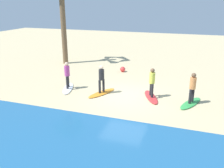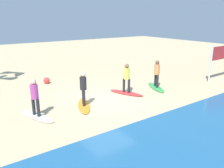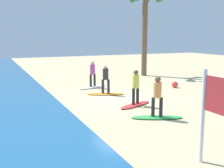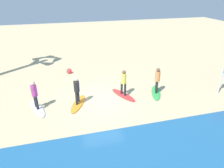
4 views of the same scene
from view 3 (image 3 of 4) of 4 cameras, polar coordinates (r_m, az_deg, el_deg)
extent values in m
plane|color=#CCB789|center=(14.64, 1.29, -3.19)|extent=(60.00, 60.00, 0.00)
ellipsoid|color=green|center=(11.52, 9.16, -6.76)|extent=(1.35, 2.15, 0.09)
cylinder|color=#232328|center=(11.37, 8.42, -4.68)|extent=(0.14, 0.14, 0.78)
cylinder|color=#232328|center=(11.43, 10.01, -4.65)|extent=(0.14, 0.14, 0.78)
cylinder|color=#E58C4C|center=(11.25, 9.32, -1.21)|extent=(0.32, 0.32, 0.62)
sphere|color=brown|center=(11.17, 9.38, 0.95)|extent=(0.24, 0.24, 0.24)
ellipsoid|color=red|center=(13.40, 4.82, -4.27)|extent=(1.35, 2.15, 0.09)
cylinder|color=#232328|center=(13.18, 4.43, -2.57)|extent=(0.14, 0.14, 0.78)
cylinder|color=#232328|center=(13.43, 5.26, -2.34)|extent=(0.14, 0.14, 0.78)
cylinder|color=#E0E04C|center=(13.17, 4.89, 0.52)|extent=(0.32, 0.32, 0.62)
sphere|color=brown|center=(13.11, 4.92, 2.38)|extent=(0.24, 0.24, 0.24)
ellipsoid|color=orange|center=(15.79, -1.31, -2.04)|extent=(1.35, 2.15, 0.09)
cylinder|color=#232328|center=(15.71, -1.90, -0.49)|extent=(0.14, 0.14, 0.78)
cylinder|color=#232328|center=(15.71, -0.73, -0.49)|extent=(0.14, 0.14, 0.78)
cylinder|color=#262628|center=(15.60, -1.32, 2.04)|extent=(0.32, 0.32, 0.62)
sphere|color=beige|center=(15.54, -1.33, 3.61)|extent=(0.24, 0.24, 0.24)
ellipsoid|color=white|center=(17.90, -3.97, -0.63)|extent=(1.22, 2.17, 0.09)
cylinder|color=#232328|center=(17.72, -4.38, 0.69)|extent=(0.14, 0.14, 0.78)
cylinder|color=#232328|center=(17.93, -3.59, 0.80)|extent=(0.14, 0.14, 0.78)
cylinder|color=#B74293|center=(17.73, -4.01, 2.98)|extent=(0.32, 0.32, 0.62)
sphere|color=beige|center=(17.68, -4.03, 4.36)|extent=(0.24, 0.24, 0.24)
cylinder|color=silver|center=(7.65, 18.16, -6.39)|extent=(0.10, 0.10, 2.50)
cylinder|color=brown|center=(23.21, 6.70, 9.59)|extent=(0.44, 0.44, 6.40)
sphere|color=#E53838|center=(18.33, 12.77, -0.10)|extent=(0.41, 0.41, 0.41)
camera|label=1|loc=(11.47, -60.55, 14.40)|focal=38.59mm
camera|label=2|loc=(19.24, -34.59, 10.86)|focal=36.20mm
camera|label=4|loc=(15.85, -42.60, 18.19)|focal=32.76mm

